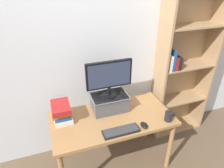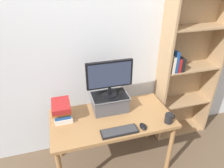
{
  "view_description": "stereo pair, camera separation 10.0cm",
  "coord_description": "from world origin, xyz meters",
  "px_view_note": "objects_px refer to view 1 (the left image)",
  "views": [
    {
      "loc": [
        -0.57,
        -1.61,
        2.07
      ],
      "look_at": [
        0.02,
        0.06,
        1.08
      ],
      "focal_mm": 32.0,
      "sensor_mm": 36.0,
      "label": 1
    },
    {
      "loc": [
        -0.47,
        -1.64,
        2.07
      ],
      "look_at": [
        0.02,
        0.06,
        1.08
      ],
      "focal_mm": 32.0,
      "sensor_mm": 36.0,
      "label": 2
    }
  ],
  "objects_px": {
    "bookshelf_unit": "(183,65)",
    "coffee_mug": "(169,116)",
    "riser_box": "(109,102)",
    "keyboard": "(121,131)",
    "computer_mouse": "(144,125)",
    "desk": "(112,123)",
    "book_stack": "(62,112)",
    "computer_monitor": "(109,76)"
  },
  "relations": [
    {
      "from": "riser_box",
      "to": "keyboard",
      "type": "relative_size",
      "value": 1.11
    },
    {
      "from": "desk",
      "to": "computer_mouse",
      "type": "height_order",
      "value": "computer_mouse"
    },
    {
      "from": "riser_box",
      "to": "coffee_mug",
      "type": "relative_size",
      "value": 3.48
    },
    {
      "from": "computer_mouse",
      "to": "coffee_mug",
      "type": "bearing_deg",
      "value": 1.19
    },
    {
      "from": "coffee_mug",
      "to": "computer_mouse",
      "type": "bearing_deg",
      "value": -178.81
    },
    {
      "from": "bookshelf_unit",
      "to": "coffee_mug",
      "type": "distance_m",
      "value": 0.83
    },
    {
      "from": "book_stack",
      "to": "coffee_mug",
      "type": "bearing_deg",
      "value": -19.88
    },
    {
      "from": "desk",
      "to": "computer_monitor",
      "type": "distance_m",
      "value": 0.52
    },
    {
      "from": "desk",
      "to": "book_stack",
      "type": "relative_size",
      "value": 4.74
    },
    {
      "from": "book_stack",
      "to": "computer_mouse",
      "type": "bearing_deg",
      "value": -26.88
    },
    {
      "from": "computer_mouse",
      "to": "coffee_mug",
      "type": "relative_size",
      "value": 0.89
    },
    {
      "from": "desk",
      "to": "book_stack",
      "type": "height_order",
      "value": "book_stack"
    },
    {
      "from": "coffee_mug",
      "to": "computer_monitor",
      "type": "bearing_deg",
      "value": 143.5
    },
    {
      "from": "computer_mouse",
      "to": "riser_box",
      "type": "bearing_deg",
      "value": 120.77
    },
    {
      "from": "riser_box",
      "to": "computer_monitor",
      "type": "relative_size",
      "value": 0.82
    },
    {
      "from": "keyboard",
      "to": "bookshelf_unit",
      "type": "bearing_deg",
      "value": 27.97
    },
    {
      "from": "desk",
      "to": "keyboard",
      "type": "height_order",
      "value": "keyboard"
    },
    {
      "from": "bookshelf_unit",
      "to": "book_stack",
      "type": "distance_m",
      "value": 1.62
    },
    {
      "from": "desk",
      "to": "coffee_mug",
      "type": "height_order",
      "value": "coffee_mug"
    },
    {
      "from": "bookshelf_unit",
      "to": "desk",
      "type": "bearing_deg",
      "value": -162.97
    },
    {
      "from": "computer_monitor",
      "to": "coffee_mug",
      "type": "relative_size",
      "value": 4.25
    },
    {
      "from": "computer_mouse",
      "to": "book_stack",
      "type": "distance_m",
      "value": 0.86
    },
    {
      "from": "desk",
      "to": "computer_mouse",
      "type": "relative_size",
      "value": 12.54
    },
    {
      "from": "desk",
      "to": "computer_monitor",
      "type": "xyz_separation_m",
      "value": [
        0.02,
        0.15,
        0.5
      ]
    },
    {
      "from": "bookshelf_unit",
      "to": "computer_mouse",
      "type": "relative_size",
      "value": 19.44
    },
    {
      "from": "desk",
      "to": "bookshelf_unit",
      "type": "relative_size",
      "value": 0.64
    },
    {
      "from": "desk",
      "to": "book_stack",
      "type": "bearing_deg",
      "value": 164.33
    },
    {
      "from": "desk",
      "to": "computer_monitor",
      "type": "relative_size",
      "value": 2.63
    },
    {
      "from": "book_stack",
      "to": "desk",
      "type": "bearing_deg",
      "value": -15.67
    },
    {
      "from": "bookshelf_unit",
      "to": "computer_mouse",
      "type": "xyz_separation_m",
      "value": [
        -0.83,
        -0.58,
        -0.3
      ]
    },
    {
      "from": "keyboard",
      "to": "coffee_mug",
      "type": "height_order",
      "value": "coffee_mug"
    },
    {
      "from": "bookshelf_unit",
      "to": "coffee_mug",
      "type": "height_order",
      "value": "bookshelf_unit"
    },
    {
      "from": "riser_box",
      "to": "book_stack",
      "type": "bearing_deg",
      "value": -178.88
    },
    {
      "from": "keyboard",
      "to": "coffee_mug",
      "type": "relative_size",
      "value": 3.13
    },
    {
      "from": "keyboard",
      "to": "book_stack",
      "type": "xyz_separation_m",
      "value": [
        -0.51,
        0.38,
        0.09
      ]
    },
    {
      "from": "computer_mouse",
      "to": "book_stack",
      "type": "xyz_separation_m",
      "value": [
        -0.76,
        0.39,
        0.08
      ]
    },
    {
      "from": "computer_mouse",
      "to": "desk",
      "type": "bearing_deg",
      "value": 136.19
    },
    {
      "from": "bookshelf_unit",
      "to": "coffee_mug",
      "type": "bearing_deg",
      "value": -133.39
    },
    {
      "from": "desk",
      "to": "computer_monitor",
      "type": "bearing_deg",
      "value": 83.23
    },
    {
      "from": "book_stack",
      "to": "coffee_mug",
      "type": "height_order",
      "value": "book_stack"
    },
    {
      "from": "computer_monitor",
      "to": "book_stack",
      "type": "bearing_deg",
      "value": -179.04
    },
    {
      "from": "bookshelf_unit",
      "to": "book_stack",
      "type": "relative_size",
      "value": 7.35
    }
  ]
}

